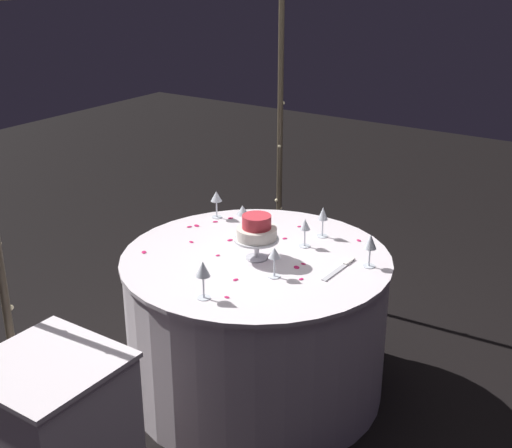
% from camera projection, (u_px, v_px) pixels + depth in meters
% --- Properties ---
extents(ground_plane, '(12.00, 12.00, 0.00)m').
position_uv_depth(ground_plane, '(256.00, 386.00, 3.70)').
color(ground_plane, black).
extents(decorative_arch, '(2.19, 0.06, 2.04)m').
position_uv_depth(decorative_arch, '(168.00, 125.00, 3.48)').
color(decorative_arch, '#473D2D').
rests_on(decorative_arch, ground).
extents(main_table, '(1.35, 1.35, 0.77)m').
position_uv_depth(main_table, '(256.00, 324.00, 3.56)').
color(main_table, white).
rests_on(main_table, ground).
extents(side_table, '(0.50, 0.50, 0.77)m').
position_uv_depth(side_table, '(57.00, 446.00, 2.68)').
color(side_table, white).
rests_on(side_table, ground).
extents(tiered_cake, '(0.22, 0.22, 0.23)m').
position_uv_depth(tiered_cake, '(257.00, 231.00, 3.34)').
color(tiered_cake, silver).
rests_on(tiered_cake, main_table).
extents(wine_glass_0, '(0.06, 0.06, 0.18)m').
position_uv_depth(wine_glass_0, '(203.00, 271.00, 2.96)').
color(wine_glass_0, silver).
rests_on(wine_glass_0, main_table).
extents(wine_glass_1, '(0.06, 0.06, 0.16)m').
position_uv_depth(wine_glass_1, '(216.00, 198.00, 3.88)').
color(wine_glass_1, silver).
rests_on(wine_glass_1, main_table).
extents(wine_glass_2, '(0.06, 0.06, 0.15)m').
position_uv_depth(wine_glass_2, '(305.00, 226.00, 3.50)').
color(wine_glass_2, silver).
rests_on(wine_glass_2, main_table).
extents(wine_glass_3, '(0.06, 0.06, 0.17)m').
position_uv_depth(wine_glass_3, '(323.00, 215.00, 3.62)').
color(wine_glass_3, silver).
rests_on(wine_glass_3, main_table).
extents(wine_glass_4, '(0.06, 0.06, 0.15)m').
position_uv_depth(wine_glass_4, '(274.00, 255.00, 3.16)').
color(wine_glass_4, silver).
rests_on(wine_glass_4, main_table).
extents(wine_glass_5, '(0.06, 0.06, 0.17)m').
position_uv_depth(wine_glass_5, '(370.00, 243.00, 3.27)').
color(wine_glass_5, silver).
rests_on(wine_glass_5, main_table).
extents(wine_glass_6, '(0.07, 0.07, 0.14)m').
position_uv_depth(wine_glass_6, '(243.00, 211.00, 3.71)').
color(wine_glass_6, silver).
rests_on(wine_glass_6, main_table).
extents(cake_knife, '(0.30, 0.03, 0.01)m').
position_uv_depth(cake_knife, '(341.00, 268.00, 3.29)').
color(cake_knife, silver).
rests_on(cake_knife, main_table).
extents(rose_petal_0, '(0.04, 0.04, 0.00)m').
position_uv_depth(rose_petal_0, '(215.00, 222.00, 3.85)').
color(rose_petal_0, '#C61951').
rests_on(rose_petal_0, main_table).
extents(rose_petal_1, '(0.02, 0.03, 0.00)m').
position_uv_depth(rose_petal_1, '(227.00, 297.00, 3.01)').
color(rose_petal_1, '#C61951').
rests_on(rose_petal_1, main_table).
extents(rose_petal_2, '(0.02, 0.03, 0.00)m').
position_uv_depth(rose_petal_2, '(303.00, 264.00, 3.33)').
color(rose_petal_2, '#C61951').
rests_on(rose_petal_2, main_table).
extents(rose_petal_3, '(0.03, 0.03, 0.00)m').
position_uv_depth(rose_petal_3, '(300.00, 226.00, 3.79)').
color(rose_petal_3, '#C61951').
rests_on(rose_petal_3, main_table).
extents(rose_petal_4, '(0.03, 0.03, 0.00)m').
position_uv_depth(rose_petal_4, '(284.00, 238.00, 3.63)').
color(rose_petal_4, '#C61951').
rests_on(rose_petal_4, main_table).
extents(rose_petal_5, '(0.04, 0.03, 0.00)m').
position_uv_depth(rose_petal_5, '(189.00, 227.00, 3.78)').
color(rose_petal_5, '#C61951').
rests_on(rose_petal_5, main_table).
extents(rose_petal_6, '(0.04, 0.04, 0.00)m').
position_uv_depth(rose_petal_6, '(197.00, 226.00, 3.80)').
color(rose_petal_6, '#C61951').
rests_on(rose_petal_6, main_table).
extents(rose_petal_7, '(0.04, 0.04, 0.00)m').
position_uv_depth(rose_petal_7, '(231.00, 218.00, 3.91)').
color(rose_petal_7, '#C61951').
rests_on(rose_petal_7, main_table).
extents(rose_petal_8, '(0.03, 0.02, 0.00)m').
position_uv_depth(rose_petal_8, '(301.00, 279.00, 3.18)').
color(rose_petal_8, '#C61951').
rests_on(rose_petal_8, main_table).
extents(rose_petal_9, '(0.04, 0.04, 0.00)m').
position_uv_depth(rose_petal_9, '(144.00, 252.00, 3.46)').
color(rose_petal_9, '#C61951').
rests_on(rose_petal_9, main_table).
extents(rose_petal_10, '(0.03, 0.04, 0.00)m').
position_uv_depth(rose_petal_10, '(359.00, 240.00, 3.60)').
color(rose_petal_10, '#C61951').
rests_on(rose_petal_10, main_table).
extents(rose_petal_11, '(0.03, 0.03, 0.00)m').
position_uv_depth(rose_petal_11, '(191.00, 242.00, 3.58)').
color(rose_petal_11, '#C61951').
rests_on(rose_petal_11, main_table).
extents(rose_petal_12, '(0.05, 0.05, 0.00)m').
position_uv_depth(rose_petal_12, '(297.00, 267.00, 3.30)').
color(rose_petal_12, '#C61951').
rests_on(rose_petal_12, main_table).
extents(rose_petal_13, '(0.04, 0.03, 0.00)m').
position_uv_depth(rose_petal_13, '(271.00, 227.00, 3.77)').
color(rose_petal_13, '#C61951').
rests_on(rose_petal_13, main_table).
extents(rose_petal_14, '(0.04, 0.04, 0.00)m').
position_uv_depth(rose_petal_14, '(265.00, 246.00, 3.54)').
color(rose_petal_14, '#C61951').
rests_on(rose_petal_14, main_table).
extents(rose_petal_15, '(0.03, 0.03, 0.00)m').
position_uv_depth(rose_petal_15, '(236.00, 280.00, 3.17)').
color(rose_petal_15, '#C61951').
rests_on(rose_petal_15, main_table).
extents(rose_petal_16, '(0.03, 0.03, 0.00)m').
position_uv_depth(rose_petal_16, '(274.00, 226.00, 3.79)').
color(rose_petal_16, '#C61951').
rests_on(rose_petal_16, main_table).
extents(rose_petal_17, '(0.04, 0.03, 0.00)m').
position_uv_depth(rose_petal_17, '(230.00, 240.00, 3.61)').
color(rose_petal_17, '#C61951').
rests_on(rose_petal_17, main_table).
extents(rose_petal_18, '(0.03, 0.02, 0.00)m').
position_uv_depth(rose_petal_18, '(218.00, 255.00, 3.43)').
color(rose_petal_18, '#C61951').
rests_on(rose_petal_18, main_table).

